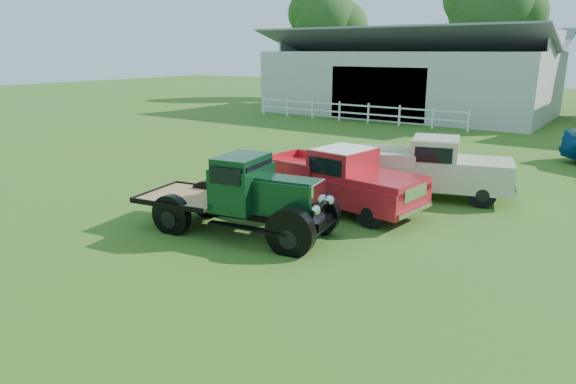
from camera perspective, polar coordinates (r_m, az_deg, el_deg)
The scene contains 8 objects.
ground at distance 11.65m, azimuth -4.22°, elevation -6.13°, with size 120.00×120.00×0.00m, color #3A6626.
shed_left at distance 37.10m, azimuth 13.29°, elevation 12.79°, with size 18.80×10.20×5.60m, color #AFAD9A, non-canonical shape.
fence_rail at distance 32.25m, azimuth 7.31°, elevation 8.80°, with size 14.20×0.16×1.20m, color white, non-canonical shape.
tree_a at distance 48.29m, azimuth 4.10°, elevation 16.59°, with size 6.30×6.30×10.50m, color #143C10, non-canonical shape.
tree_b at distance 43.77m, azimuth 21.45°, elevation 16.39°, with size 6.90×6.90×11.50m, color #143C10, non-canonical shape.
vintage_flatbed at distance 12.30m, azimuth -5.47°, elevation -0.28°, with size 4.83×1.91×1.91m, color #0D331A, non-canonical shape.
red_pickup at distance 14.20m, azimuth 5.78°, elevation 1.52°, with size 4.80×1.84×1.75m, color red, non-canonical shape.
white_pickup at distance 16.01m, azimuth 15.56°, elevation 2.63°, with size 4.79×1.86×1.76m, color #BCB89A, non-canonical shape.
Camera 1 is at (6.89, -8.36, 4.28)m, focal length 32.00 mm.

